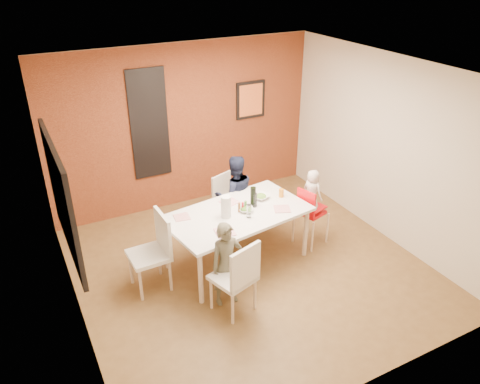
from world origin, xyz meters
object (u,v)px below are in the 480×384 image
toddler (312,191)px  paper_towel_roll (226,207)px  wine_bottle (253,197)px  dining_table (237,217)px  chair_far (226,198)px  chair_near (238,275)px  child_far (235,195)px  high_chair (310,211)px  chair_left (155,248)px  child_near (227,264)px

toddler → paper_towel_roll: size_ratio=2.14×
wine_bottle → dining_table: bearing=-169.8°
dining_table → chair_far: size_ratio=2.37×
toddler → wine_bottle: size_ratio=2.23×
chair_far → wine_bottle: bearing=-112.7°
chair_near → chair_far: size_ratio=1.15×
child_far → wine_bottle: bearing=93.1°
child_far → wine_bottle: (-0.06, -0.68, 0.31)m
toddler → wine_bottle: toddler is taller
wine_bottle → paper_towel_roll: paper_towel_roll is taller
chair_near → chair_far: 2.04m
dining_table → chair_near: (-0.47, -0.93, -0.17)m
chair_near → high_chair: chair_near is taller
high_chair → paper_towel_roll: size_ratio=3.05×
chair_left → dining_table: bearing=87.1°
wine_bottle → paper_towel_roll: 0.46m
chair_near → child_near: bearing=-101.1°
chair_near → high_chair: (1.62, 0.85, 0.00)m
chair_far → wine_bottle: 1.02m
high_chair → toddler: 0.31m
toddler → chair_near: bearing=100.9°
chair_left → paper_towel_roll: 1.05m
dining_table → chair_near: 1.06m
child_near → child_far: child_far is taller
chair_left → toddler: size_ratio=1.60×
paper_towel_roll → chair_far: bearing=63.9°
chair_left → paper_towel_roll: paper_towel_roll is taller
toddler → high_chair: bearing=102.8°
chair_near → high_chair: size_ratio=1.07×
child_near → toddler: (1.66, 0.62, 0.31)m
high_chair → child_near: 1.75m
child_far → chair_near: bearing=72.6°
high_chair → toddler: size_ratio=1.42×
dining_table → child_near: child_near is taller
chair_far → paper_towel_roll: (-0.48, -0.99, 0.47)m
dining_table → high_chair: size_ratio=2.22×
dining_table → child_far: bearing=65.5°
chair_near → dining_table: bearing=-133.9°
chair_near → chair_far: chair_near is taller
wine_bottle → chair_left: bearing=-178.9°
chair_left → wine_bottle: size_ratio=3.58×
child_far → wine_bottle: size_ratio=4.37×
chair_far → child_far: (0.03, -0.23, 0.15)m
high_chair → child_far: size_ratio=0.73×
dining_table → chair_near: chair_near is taller
child_near → wine_bottle: (0.76, 0.74, 0.38)m
chair_left → child_far: bearing=113.4°
chair_near → child_far: 1.84m
chair_near → toddler: toddler is taller
child_far → paper_towel_roll: 0.97m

